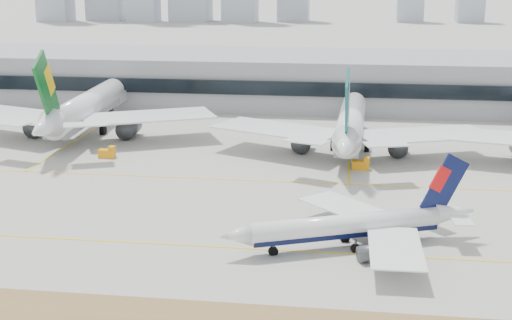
# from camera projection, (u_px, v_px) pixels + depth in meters

# --- Properties ---
(ground) EXTENTS (3000.00, 3000.00, 0.00)m
(ground) POSITION_uv_depth(u_px,v_px,m) (197.00, 234.00, 112.36)
(ground) COLOR #A8A69E
(ground) RESTS_ON ground
(taxiing_airliner) EXTENTS (38.66, 32.72, 13.68)m
(taxiing_airliner) POSITION_uv_depth(u_px,v_px,m) (355.00, 226.00, 106.36)
(taxiing_airliner) COLOR white
(taxiing_airliner) RESTS_ON ground
(widebody_eva) EXTENTS (68.35, 66.93, 24.39)m
(widebody_eva) POSITION_uv_depth(u_px,v_px,m) (84.00, 110.00, 176.94)
(widebody_eva) COLOR white
(widebody_eva) RESTS_ON ground
(widebody_cathay) EXTENTS (63.37, 61.89, 22.59)m
(widebody_cathay) POSITION_uv_depth(u_px,v_px,m) (350.00, 126.00, 161.04)
(widebody_cathay) COLOR white
(widebody_cathay) RESTS_ON ground
(terminal) EXTENTS (280.00, 43.10, 15.00)m
(terminal) POSITION_uv_depth(u_px,v_px,m) (276.00, 78.00, 220.23)
(terminal) COLOR gray
(terminal) RESTS_ON ground
(gse_b) EXTENTS (3.55, 2.00, 2.60)m
(gse_b) POSITION_uv_depth(u_px,v_px,m) (108.00, 153.00, 157.28)
(gse_b) COLOR orange
(gse_b) RESTS_ON ground
(gse_c) EXTENTS (3.55, 2.00, 2.60)m
(gse_c) POSITION_uv_depth(u_px,v_px,m) (361.00, 164.00, 148.08)
(gse_c) COLOR orange
(gse_c) RESTS_ON ground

